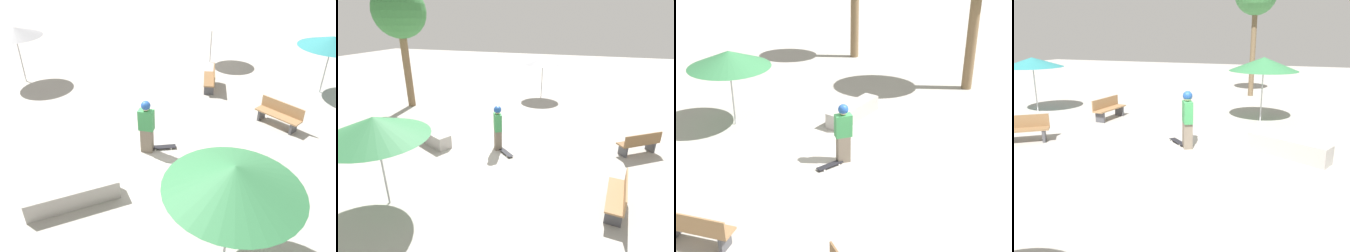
{
  "view_description": "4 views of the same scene",
  "coord_description": "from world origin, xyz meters",
  "views": [
    {
      "loc": [
        -6.35,
        5.54,
        5.99
      ],
      "look_at": [
        -0.64,
        -0.75,
        0.77
      ],
      "focal_mm": 35.0,
      "sensor_mm": 36.0,
      "label": 1
    },
    {
      "loc": [
        -8.74,
        -3.35,
        4.6
      ],
      "look_at": [
        -0.81,
        -0.67,
        1.2
      ],
      "focal_mm": 28.0,
      "sensor_mm": 36.0,
      "label": 2
    },
    {
      "loc": [
        2.02,
        -11.39,
        6.54
      ],
      "look_at": [
        -0.28,
        -0.13,
        1.06
      ],
      "focal_mm": 50.0,
      "sensor_mm": 36.0,
      "label": 3
    },
    {
      "loc": [
        8.51,
        2.82,
        3.25
      ],
      "look_at": [
        -0.27,
        -0.34,
        0.67
      ],
      "focal_mm": 35.0,
      "sensor_mm": 36.0,
      "label": 4
    }
  ],
  "objects": [
    {
      "name": "ground_plane",
      "position": [
        0.0,
        0.0,
        0.0
      ],
      "size": [
        60.0,
        60.0,
        0.0
      ],
      "primitive_type": "plane",
      "color": "#ADA8A0"
    },
    {
      "name": "skater_main",
      "position": [
        -0.3,
        -0.17,
        0.93
      ],
      "size": [
        0.52,
        0.44,
        1.72
      ],
      "rotation": [
        0.0,
        0.0,
        3.64
      ],
      "color": "#726656",
      "rests_on": "ground_plane"
    },
    {
      "name": "skateboard",
      "position": [
        -0.58,
        -0.58,
        0.06
      ],
      "size": [
        0.67,
        0.74,
        0.07
      ],
      "rotation": [
        0.0,
        0.0,
        4.0
      ],
      "color": "black",
      "rests_on": "ground_plane"
    },
    {
      "name": "concrete_ledge",
      "position": [
        -0.55,
        2.68,
        0.26
      ],
      "size": [
        1.45,
        2.3,
        0.52
      ],
      "rotation": [
        0.0,
        0.0,
        1.13
      ],
      "color": "#A8A39E",
      "rests_on": "ground_plane"
    },
    {
      "name": "bench_near",
      "position": [
        -2.59,
        -4.3,
        0.43
      ],
      "size": [
        1.63,
        0.59,
        0.85
      ],
      "rotation": [
        0.0,
        0.0,
        6.19
      ],
      "color": "#47474C",
      "rests_on": "ground_plane"
    },
    {
      "name": "bench_far",
      "position": [
        0.97,
        -5.21,
        0.43
      ],
      "size": [
        1.3,
        1.55,
        0.85
      ],
      "rotation": [
        0.0,
        0.0,
        5.34
      ],
      "color": "#47474C",
      "rests_on": "ground_plane"
    },
    {
      "name": "shade_umbrella_green",
      "position": [
        -4.25,
        1.5,
        2.22
      ],
      "size": [
        2.6,
        2.6,
        2.48
      ],
      "color": "#B7B7BC",
      "rests_on": "ground_plane"
    },
    {
      "name": "shade_umbrella_grey",
      "position": [
        7.54,
        -0.25,
        2.22
      ],
      "size": [
        2.21,
        2.21,
        2.42
      ],
      "color": "#B7B7BC",
      "rests_on": "ground_plane"
    },
    {
      "name": "palm_tree_center_left",
      "position": [
        3.27,
        6.43,
        4.91
      ],
      "size": [
        2.68,
        2.68,
        6.35
      ],
      "color": "brown",
      "rests_on": "ground_plane"
    }
  ]
}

